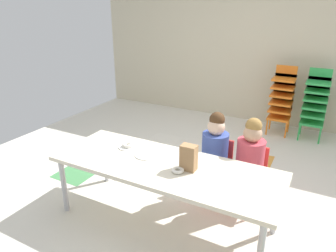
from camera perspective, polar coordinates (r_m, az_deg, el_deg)
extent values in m
cube|color=silver|center=(3.51, 5.08, -10.85)|extent=(5.78, 4.87, 0.02)
cube|color=#478C51|center=(3.86, -16.71, -8.40)|extent=(0.43, 0.43, 0.00)
cube|color=silver|center=(4.57, -0.80, -2.60)|extent=(0.43, 0.43, 0.00)
cube|color=orange|center=(4.15, 15.83, -6.07)|extent=(0.43, 0.43, 0.00)
cube|color=beige|center=(5.34, 16.30, 14.23)|extent=(5.78, 0.10, 2.54)
cube|color=beige|center=(2.66, -0.72, -7.48)|extent=(1.99, 0.74, 0.04)
cylinder|color=#B2B2B7|center=(3.11, -18.80, -10.43)|extent=(0.05, 0.05, 0.56)
cylinder|color=#B2B2B7|center=(3.49, -11.56, -6.01)|extent=(0.05, 0.05, 0.56)
cylinder|color=#B2B2B7|center=(2.84, 19.50, -13.86)|extent=(0.05, 0.05, 0.56)
cube|color=red|center=(3.18, 8.47, -8.23)|extent=(0.32, 0.30, 0.03)
cube|color=red|center=(3.24, 9.54, -4.73)|extent=(0.29, 0.02, 0.30)
cylinder|color=#384C99|center=(3.08, 8.69, -4.66)|extent=(0.30, 0.30, 0.38)
sphere|color=beige|center=(2.97, 8.97, -0.15)|extent=(0.17, 0.17, 0.17)
sphere|color=#472D19|center=(2.96, 9.13, 1.18)|extent=(0.15, 0.15, 0.15)
cylinder|color=red|center=(3.19, 5.11, -11.05)|extent=(0.02, 0.02, 0.28)
cylinder|color=red|center=(3.12, 9.95, -12.24)|extent=(0.02, 0.02, 0.28)
cylinder|color=red|center=(3.40, 6.86, -8.94)|extent=(0.02, 0.02, 0.28)
cylinder|color=red|center=(3.33, 11.41, -9.98)|extent=(0.02, 0.02, 0.28)
cube|color=red|center=(3.10, 14.60, -9.55)|extent=(0.32, 0.30, 0.03)
cube|color=red|center=(3.16, 15.54, -5.94)|extent=(0.29, 0.02, 0.30)
cylinder|color=#BF3F4C|center=(3.00, 14.99, -5.94)|extent=(0.30, 0.30, 0.38)
sphere|color=tan|center=(2.89, 15.48, -1.34)|extent=(0.17, 0.17, 0.17)
sphere|color=olive|center=(2.88, 15.67, 0.02)|extent=(0.15, 0.15, 0.15)
cylinder|color=red|center=(3.10, 11.17, -12.52)|extent=(0.02, 0.02, 0.28)
cylinder|color=red|center=(3.05, 16.32, -13.65)|extent=(0.02, 0.02, 0.28)
cylinder|color=red|center=(3.31, 12.56, -10.23)|extent=(0.02, 0.02, 0.28)
cylinder|color=red|center=(3.27, 17.35, -11.24)|extent=(0.02, 0.02, 0.28)
cube|color=orange|center=(5.01, 19.92, 1.46)|extent=(0.32, 0.30, 0.03)
cube|color=orange|center=(5.12, 20.30, 2.87)|extent=(0.30, 0.02, 0.18)
cube|color=orange|center=(4.98, 20.09, 2.76)|extent=(0.32, 0.30, 0.03)
cube|color=orange|center=(5.08, 20.47, 4.15)|extent=(0.30, 0.02, 0.18)
cube|color=orange|center=(4.94, 20.27, 4.07)|extent=(0.32, 0.30, 0.03)
cube|color=orange|center=(5.05, 20.65, 5.45)|extent=(0.30, 0.02, 0.18)
cube|color=orange|center=(4.91, 20.44, 5.41)|extent=(0.32, 0.30, 0.03)
cube|color=orange|center=(5.02, 20.82, 6.76)|extent=(0.30, 0.02, 0.18)
cube|color=orange|center=(4.88, 20.62, 6.76)|extent=(0.32, 0.30, 0.03)
cube|color=orange|center=(5.00, 21.00, 8.09)|extent=(0.30, 0.02, 0.18)
cube|color=orange|center=(4.86, 20.81, 8.13)|extent=(0.32, 0.30, 0.03)
cube|color=orange|center=(4.97, 21.19, 9.43)|extent=(0.30, 0.02, 0.18)
cylinder|color=orange|center=(4.95, 17.90, -0.13)|extent=(0.02, 0.02, 0.26)
cylinder|color=orange|center=(4.92, 21.08, -0.69)|extent=(0.02, 0.02, 0.26)
cylinder|color=orange|center=(5.20, 18.46, 0.80)|extent=(0.02, 0.02, 0.26)
cylinder|color=orange|center=(5.16, 21.50, 0.27)|extent=(0.02, 0.02, 0.26)
cube|color=green|center=(4.98, 25.13, 0.55)|extent=(0.32, 0.30, 0.03)
cube|color=green|center=(5.09, 25.41, 1.99)|extent=(0.30, 0.02, 0.18)
cube|color=green|center=(4.94, 25.35, 1.85)|extent=(0.32, 0.30, 0.03)
cube|color=green|center=(5.05, 25.62, 3.28)|extent=(0.30, 0.02, 0.18)
cube|color=green|center=(4.91, 25.57, 3.17)|extent=(0.32, 0.30, 0.03)
cube|color=green|center=(5.02, 25.84, 4.58)|extent=(0.30, 0.02, 0.18)
cube|color=green|center=(4.88, 25.79, 4.51)|extent=(0.32, 0.30, 0.03)
cube|color=green|center=(4.99, 26.06, 5.89)|extent=(0.30, 0.02, 0.18)
cube|color=green|center=(4.85, 26.01, 5.86)|extent=(0.32, 0.30, 0.03)
cube|color=green|center=(4.96, 26.28, 7.22)|extent=(0.30, 0.02, 0.18)
cube|color=green|center=(4.82, 26.24, 7.23)|extent=(0.32, 0.30, 0.03)
cube|color=green|center=(4.94, 26.51, 8.56)|extent=(0.30, 0.02, 0.18)
cylinder|color=green|center=(4.91, 23.17, -1.06)|extent=(0.02, 0.02, 0.26)
cylinder|color=green|center=(4.90, 26.39, -1.62)|extent=(0.02, 0.02, 0.26)
cylinder|color=green|center=(5.15, 23.49, -0.08)|extent=(0.02, 0.02, 0.26)
cylinder|color=green|center=(5.14, 26.56, -0.61)|extent=(0.02, 0.02, 0.26)
cube|color=#9E754C|center=(2.53, 3.86, -5.88)|extent=(0.13, 0.09, 0.22)
cylinder|color=white|center=(2.99, -7.50, -3.85)|extent=(0.18, 0.18, 0.01)
cylinder|color=white|center=(2.80, -4.29, -5.48)|extent=(0.18, 0.18, 0.01)
torus|color=white|center=(2.98, -7.52, -3.50)|extent=(0.11, 0.11, 0.03)
torus|color=white|center=(2.53, 1.82, -8.23)|extent=(0.11, 0.11, 0.03)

